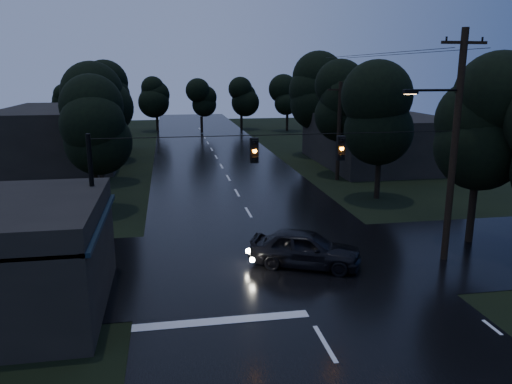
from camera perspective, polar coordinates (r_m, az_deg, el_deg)
name	(u,v)px	position (r m, az deg, el deg)	size (l,w,h in m)	color
main_road	(228,178)	(39.52, -3.18, 1.58)	(12.00, 120.00, 0.02)	black
cross_street	(277,262)	(22.46, 2.41, -7.96)	(60.00, 9.00, 0.02)	black
building_far_right	(376,140)	(46.65, 13.59, 5.83)	(10.00, 14.00, 4.40)	black
building_far_left	(65,135)	(49.63, -21.04, 6.10)	(10.00, 16.00, 5.00)	black
utility_pole_main	(453,144)	(22.96, 21.56, 5.17)	(3.50, 0.30, 10.00)	black
utility_pole_far	(339,130)	(38.82, 9.46, 7.00)	(2.00, 0.30, 7.50)	black
anchor_pole_left	(94,211)	(20.30, -18.03, -2.08)	(0.18, 0.18, 6.00)	black
span_signals	(297,148)	(20.25, 4.71, 5.02)	(15.00, 0.37, 1.12)	black
tree_corner_near	(481,121)	(25.95, 24.35, 7.43)	(4.48, 4.48, 9.44)	black
tree_left_a	(90,124)	(30.85, -18.42, 7.35)	(3.92, 3.92, 8.26)	black
tree_left_b	(97,108)	(38.80, -17.70, 9.13)	(4.20, 4.20, 8.85)	black
tree_left_c	(104,96)	(48.76, -16.94, 10.43)	(4.48, 4.48, 9.44)	black
tree_right_a	(381,113)	(33.36, 14.15, 8.71)	(4.20, 4.20, 8.85)	black
tree_right_b	(347,100)	(40.96, 10.38, 10.28)	(4.48, 4.48, 9.44)	black
tree_right_c	(318,91)	(50.60, 7.09, 11.43)	(4.76, 4.76, 10.03)	black
car	(305,248)	(21.79, 5.66, -6.42)	(1.92, 4.78, 1.63)	black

